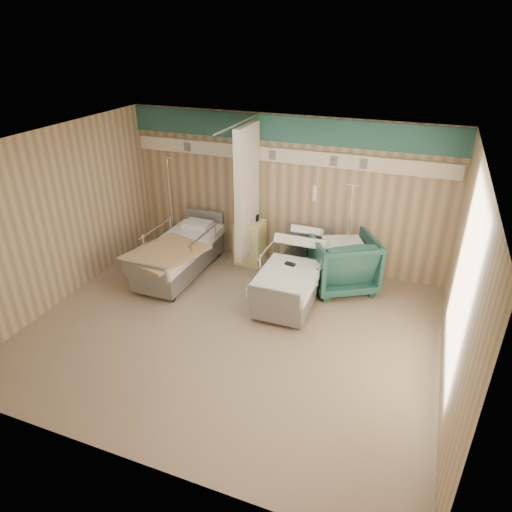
# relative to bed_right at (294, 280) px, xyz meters

# --- Properties ---
(ground) EXTENTS (6.00, 5.00, 0.00)m
(ground) POSITION_rel_bed_right_xyz_m (-0.60, -1.30, -0.32)
(ground) COLOR gray
(ground) RESTS_ON ground
(room_walls) EXTENTS (6.04, 5.04, 2.82)m
(room_walls) POSITION_rel_bed_right_xyz_m (-0.63, -1.05, 1.55)
(room_walls) COLOR tan
(room_walls) RESTS_ON ground
(bed_right) EXTENTS (1.00, 2.16, 0.63)m
(bed_right) POSITION_rel_bed_right_xyz_m (0.00, 0.00, 0.00)
(bed_right) COLOR white
(bed_right) RESTS_ON ground
(bed_left) EXTENTS (1.00, 2.16, 0.63)m
(bed_left) POSITION_rel_bed_right_xyz_m (-2.20, 0.00, 0.00)
(bed_left) COLOR white
(bed_left) RESTS_ON ground
(bedside_cabinet) EXTENTS (0.50, 0.48, 0.85)m
(bedside_cabinet) POSITION_rel_bed_right_xyz_m (-1.15, 0.90, 0.11)
(bedside_cabinet) COLOR #EEE995
(bedside_cabinet) RESTS_ON ground
(visitor_armchair) EXTENTS (1.46, 1.48, 0.99)m
(visitor_armchair) POSITION_rel_bed_right_xyz_m (0.68, 0.59, 0.18)
(visitor_armchair) COLOR #20514B
(visitor_armchair) RESTS_ON ground
(waffle_blanket) EXTENTS (0.83, 0.80, 0.07)m
(waffle_blanket) POSITION_rel_bed_right_xyz_m (0.68, 0.58, 0.71)
(waffle_blanket) COLOR white
(waffle_blanket) RESTS_ON visitor_armchair
(iv_stand_right) EXTENTS (0.33, 0.33, 1.82)m
(iv_stand_right) POSITION_rel_bed_right_xyz_m (0.70, 0.82, 0.06)
(iv_stand_right) COLOR silver
(iv_stand_right) RESTS_ON ground
(iv_stand_left) EXTENTS (0.35, 0.35, 1.96)m
(iv_stand_left) POSITION_rel_bed_right_xyz_m (-2.76, 0.76, 0.09)
(iv_stand_left) COLOR silver
(iv_stand_left) RESTS_ON ground
(call_remote) EXTENTS (0.18, 0.11, 0.04)m
(call_remote) POSITION_rel_bed_right_xyz_m (-0.05, -0.09, 0.33)
(call_remote) COLOR black
(call_remote) RESTS_ON bed_right
(tan_blanket) EXTENTS (1.30, 1.49, 0.04)m
(tan_blanket) POSITION_rel_bed_right_xyz_m (-2.17, -0.46, 0.34)
(tan_blanket) COLOR tan
(tan_blanket) RESTS_ON bed_left
(toiletry_bag) EXTENTS (0.27, 0.21, 0.13)m
(toiletry_bag) POSITION_rel_bed_right_xyz_m (-1.15, 0.96, 0.60)
(toiletry_bag) COLOR black
(toiletry_bag) RESTS_ON bedside_cabinet
(white_cup) EXTENTS (0.11, 0.11, 0.13)m
(white_cup) POSITION_rel_bed_right_xyz_m (-1.31, 0.88, 0.60)
(white_cup) COLOR white
(white_cup) RESTS_ON bedside_cabinet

